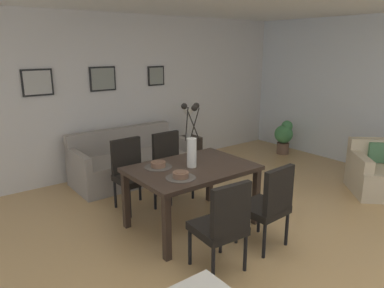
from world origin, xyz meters
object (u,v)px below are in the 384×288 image
object	(u,v)px
bowl_near_left	(181,174)
table_lamp	(189,116)
dining_chair_near_left	(223,223)
framed_picture_center	(103,79)
side_table	(189,151)
sofa	(130,163)
framed_picture_right	(156,76)
centerpiece_vase	(192,143)
bowl_near_right	(158,164)
armchair	(381,174)
dining_chair_near_right	(131,170)
dining_chair_far_right	(170,162)
potted_plant	(284,135)
dining_chair_far_left	(269,203)
dining_table	(192,174)
framed_picture_left	(37,83)

from	to	relation	value
bowl_near_left	table_lamp	world-z (taller)	table_lamp
dining_chair_near_left	framed_picture_center	world-z (taller)	framed_picture_center
framed_picture_center	side_table	bearing A→B (deg)	-18.43
sofa	framed_picture_right	size ratio (longest dim) A/B	5.39
dining_chair_near_left	centerpiece_vase	bearing A→B (deg)	69.78
bowl_near_right	framed_picture_right	distance (m)	2.60
side_table	table_lamp	distance (m)	0.63
table_lamp	armchair	size ratio (longest dim) A/B	0.45
dining_chair_near_right	dining_chair_far_right	xyz separation A→B (m)	(0.61, -0.02, 0.00)
sofa	side_table	size ratio (longest dim) A/B	3.46
bowl_near_right	sofa	distance (m)	1.76
centerpiece_vase	table_lamp	xyz separation A→B (m)	(1.36, 1.87, -0.13)
dining_chair_far_right	potted_plant	size ratio (longest dim) A/B	1.37
dining_chair_far_left	sofa	size ratio (longest dim) A/B	0.51
dining_chair_far_right	bowl_near_right	distance (m)	0.94
dining_chair_near_right	potted_plant	bearing A→B (deg)	6.07
framed_picture_right	dining_table	bearing A→B (deg)	-113.14
dining_chair_far_right	potted_plant	distance (m)	3.03
framed_picture_left	centerpiece_vase	bearing A→B (deg)	-66.83
sofa	framed_picture_right	distance (m)	1.62
dining_chair_near_left	framed_picture_left	bearing A→B (deg)	101.47
potted_plant	dining_chair_far_right	bearing A→B (deg)	-172.33
dining_chair_near_right	dining_chair_far_left	world-z (taller)	same
dining_chair_near_left	dining_table	bearing A→B (deg)	69.81
dining_table	bowl_near_right	world-z (taller)	bowl_near_right
dining_table	dining_chair_near_left	distance (m)	0.98
dining_chair_far_left	sofa	xyz separation A→B (m)	(-0.18, 2.72, -0.23)
dining_chair_near_left	sofa	world-z (taller)	dining_chair_near_left
centerpiece_vase	framed_picture_right	bearing A→B (deg)	66.87
dining_chair_far_right	sofa	world-z (taller)	dining_chair_far_right
dining_chair_near_left	framed_picture_center	xyz separation A→B (m)	(0.34, 3.24, 1.07)
bowl_near_right	potted_plant	xyz separation A→B (m)	(3.61, 1.07, -0.41)
centerpiece_vase	armchair	distance (m)	3.04
dining_chair_near_left	centerpiece_vase	size ratio (longest dim) A/B	1.25
centerpiece_vase	dining_chair_near_right	bearing A→B (deg)	109.14
dining_chair_far_right	side_table	world-z (taller)	dining_chair_far_right
centerpiece_vase	bowl_near_left	bearing A→B (deg)	-144.88
dining_chair_near_left	armchair	distance (m)	3.16
dining_chair_far_right	bowl_near_left	distance (m)	1.29
dining_chair_near_right	framed_picture_center	world-z (taller)	framed_picture_center
table_lamp	dining_chair_near_left	bearing A→B (deg)	-121.33
dining_chair_far_left	armchair	distance (m)	2.48
dining_chair_near_right	bowl_near_left	bearing A→B (deg)	-90.14
framed_picture_center	bowl_near_left	bearing A→B (deg)	-97.06
dining_chair_far_right	potted_plant	bearing A→B (deg)	7.67
potted_plant	dining_chair_near_left	bearing A→B (deg)	-148.77
dining_chair_near_left	bowl_near_right	bearing A→B (deg)	88.93
side_table	armchair	xyz separation A→B (m)	(1.45, -2.74, 0.03)
side_table	sofa	bearing A→B (deg)	-178.61
dining_chair_far_left	dining_table	bearing A→B (deg)	111.13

